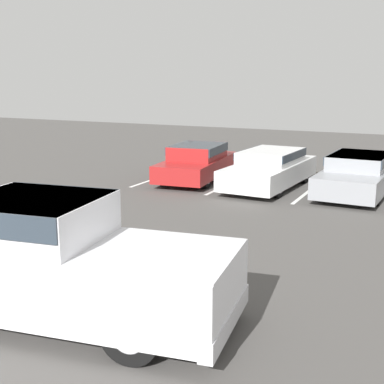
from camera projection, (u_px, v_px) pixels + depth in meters
The scene contains 8 objects.
stall_stripe_a at pixel (163, 176), 19.66m from camera, with size 0.12×4.47×0.01m, color white.
stall_stripe_b at pixel (232, 182), 18.49m from camera, with size 0.12×4.47×0.01m, color white.
stall_stripe_c at pixel (311, 190), 17.33m from camera, with size 0.12×4.47×0.01m, color white.
pickup_truck at pixel (53, 261), 7.98m from camera, with size 5.77×2.73×1.87m.
parked_sedan_a at pixel (197, 161), 18.82m from camera, with size 2.15×4.42×1.25m.
parked_sedan_b at pixel (270, 168), 17.57m from camera, with size 2.05×4.69×1.23m.
parked_sedan_c at pixel (359, 173), 16.63m from camera, with size 2.03×4.68×1.24m.
wheel_stop_curb at pixel (298, 172), 20.18m from camera, with size 1.91×0.20×0.14m, color #B7B2A8.
Camera 1 is at (6.66, -5.34, 3.63)m, focal length 50.00 mm.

